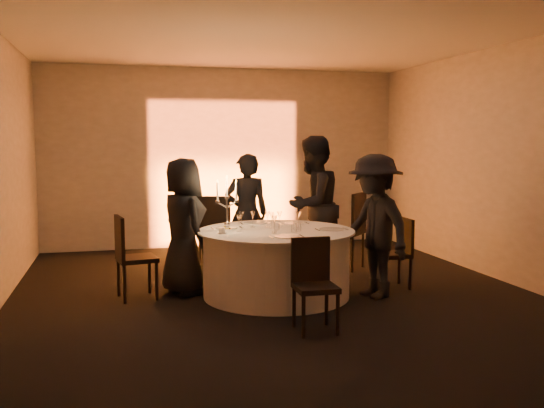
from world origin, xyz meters
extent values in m
plane|color=black|center=(0.00, 0.00, 0.00)|extent=(7.00, 7.00, 0.00)
plane|color=white|center=(0.00, 0.00, 3.00)|extent=(7.00, 7.00, 0.00)
plane|color=#AAA69E|center=(0.00, 3.50, 1.50)|extent=(7.00, 0.00, 7.00)
plane|color=#AAA69E|center=(0.00, -3.50, 1.50)|extent=(7.00, 0.00, 7.00)
plane|color=#AAA69E|center=(3.00, 0.00, 1.50)|extent=(0.00, 7.00, 7.00)
cube|color=black|center=(0.00, 3.20, 0.05)|extent=(0.25, 0.12, 0.10)
cylinder|color=black|center=(0.00, 0.00, 0.01)|extent=(0.60, 0.60, 0.03)
cylinder|color=black|center=(0.00, 0.00, 0.38)|extent=(0.20, 0.20, 0.75)
cylinder|color=white|center=(0.00, 0.00, 0.38)|extent=(1.68, 1.68, 0.75)
cylinder|color=white|center=(0.00, 0.00, 0.76)|extent=(1.80, 1.80, 0.02)
cube|color=black|center=(-1.56, 0.28, 0.46)|extent=(0.48, 0.48, 0.05)
cube|color=black|center=(-1.75, 0.25, 0.71)|extent=(0.11, 0.42, 0.48)
cylinder|color=black|center=(-1.35, 0.14, 0.22)|extent=(0.04, 0.04, 0.45)
cylinder|color=black|center=(-1.42, 0.49, 0.22)|extent=(0.04, 0.04, 0.45)
cylinder|color=black|center=(-1.70, 0.07, 0.22)|extent=(0.04, 0.04, 0.45)
cylinder|color=black|center=(-1.77, 0.42, 0.22)|extent=(0.04, 0.04, 0.45)
cube|color=black|center=(-0.44, 1.69, 0.50)|extent=(0.55, 0.55, 0.05)
cube|color=black|center=(-0.49, 1.50, 0.78)|extent=(0.45, 0.15, 0.52)
cylinder|color=black|center=(-0.20, 1.83, 0.24)|extent=(0.04, 0.04, 0.49)
cylinder|color=black|center=(-0.58, 1.93, 0.24)|extent=(0.04, 0.04, 0.49)
cylinder|color=black|center=(-0.30, 1.46, 0.24)|extent=(0.04, 0.04, 0.49)
cylinder|color=black|center=(-0.68, 1.55, 0.24)|extent=(0.04, 0.04, 0.49)
cube|color=black|center=(1.31, 1.24, 0.51)|extent=(0.66, 0.66, 0.05)
cube|color=black|center=(1.47, 1.10, 0.81)|extent=(0.35, 0.37, 0.54)
cylinder|color=black|center=(1.30, 1.53, 0.25)|extent=(0.04, 0.04, 0.50)
cylinder|color=black|center=(1.03, 1.23, 0.25)|extent=(0.04, 0.04, 0.50)
cylinder|color=black|center=(1.60, 1.25, 0.25)|extent=(0.04, 0.04, 0.50)
cylinder|color=black|center=(1.32, 0.96, 0.25)|extent=(0.04, 0.04, 0.50)
cube|color=black|center=(1.48, 0.04, 0.41)|extent=(0.38, 0.38, 0.05)
cube|color=black|center=(1.65, 0.03, 0.64)|extent=(0.05, 0.37, 0.43)
cylinder|color=black|center=(1.32, 0.20, 0.20)|extent=(0.04, 0.04, 0.40)
cylinder|color=black|center=(1.31, -0.12, 0.20)|extent=(0.04, 0.04, 0.40)
cylinder|color=black|center=(1.64, 0.19, 0.20)|extent=(0.04, 0.04, 0.40)
cylinder|color=black|center=(1.63, -0.13, 0.20)|extent=(0.04, 0.04, 0.40)
cube|color=black|center=(0.03, -1.36, 0.42)|extent=(0.39, 0.39, 0.05)
cube|color=black|center=(0.03, -1.19, 0.65)|extent=(0.38, 0.05, 0.44)
cylinder|color=black|center=(-0.14, -1.52, 0.20)|extent=(0.04, 0.04, 0.41)
cylinder|color=black|center=(0.19, -1.53, 0.20)|extent=(0.04, 0.04, 0.41)
cylinder|color=black|center=(-0.13, -1.19, 0.20)|extent=(0.04, 0.04, 0.41)
cylinder|color=black|center=(0.19, -1.20, 0.20)|extent=(0.04, 0.04, 0.41)
imported|color=black|center=(-1.02, 0.38, 0.80)|extent=(0.75, 0.91, 1.59)
imported|color=black|center=(-0.07, 1.31, 0.81)|extent=(0.61, 0.42, 1.62)
imported|color=black|center=(0.77, 1.02, 0.93)|extent=(1.14, 1.10, 1.86)
imported|color=black|center=(1.08, -0.30, 0.82)|extent=(0.87, 1.19, 1.64)
cylinder|color=white|center=(-0.53, 0.27, 0.78)|extent=(0.25, 0.25, 0.01)
cube|color=silver|center=(-0.70, 0.27, 0.78)|extent=(0.01, 0.17, 0.01)
cube|color=silver|center=(-0.36, 0.27, 0.78)|extent=(0.02, 0.17, 0.01)
sphere|color=gold|center=(-0.53, 0.27, 0.82)|extent=(0.07, 0.07, 0.07)
cylinder|color=white|center=(-0.12, 0.59, 0.78)|extent=(0.28, 0.28, 0.01)
cube|color=silver|center=(-0.29, 0.59, 0.78)|extent=(0.02, 0.17, 0.01)
cube|color=silver|center=(0.05, 0.59, 0.78)|extent=(0.01, 0.17, 0.01)
cylinder|color=white|center=(0.34, 0.45, 0.78)|extent=(0.24, 0.24, 0.01)
cube|color=silver|center=(0.17, 0.45, 0.78)|extent=(0.02, 0.17, 0.01)
cube|color=silver|center=(0.51, 0.45, 0.78)|extent=(0.01, 0.17, 0.01)
cylinder|color=white|center=(0.62, -0.14, 0.78)|extent=(0.28, 0.28, 0.01)
cube|color=silver|center=(0.45, -0.14, 0.78)|extent=(0.02, 0.17, 0.01)
cube|color=silver|center=(0.79, -0.14, 0.78)|extent=(0.01, 0.17, 0.01)
cylinder|color=white|center=(-0.03, -0.53, 0.78)|extent=(0.27, 0.27, 0.01)
cube|color=silver|center=(-0.20, -0.53, 0.78)|extent=(0.02, 0.17, 0.01)
cube|color=silver|center=(0.14, -0.53, 0.78)|extent=(0.02, 0.17, 0.01)
cylinder|color=white|center=(-0.65, -0.11, 0.77)|extent=(0.11, 0.11, 0.01)
cylinder|color=white|center=(-0.65, -0.11, 0.81)|extent=(0.07, 0.07, 0.06)
cylinder|color=silver|center=(-0.55, 0.12, 0.78)|extent=(0.13, 0.13, 0.02)
sphere|color=silver|center=(-0.55, 0.12, 0.84)|extent=(0.07, 0.07, 0.07)
cylinder|color=silver|center=(-0.55, 0.12, 0.97)|extent=(0.03, 0.03, 0.33)
cylinder|color=silver|center=(-0.55, 0.12, 1.15)|extent=(0.05, 0.05, 0.03)
cylinder|color=white|center=(-0.55, 0.12, 1.26)|extent=(0.02, 0.02, 0.22)
cone|color=orange|center=(-0.55, 0.12, 1.39)|extent=(0.02, 0.02, 0.03)
cylinder|color=silver|center=(-0.60, 0.12, 1.06)|extent=(0.12, 0.02, 0.08)
cylinder|color=silver|center=(-0.66, 0.12, 1.10)|extent=(0.05, 0.05, 0.03)
cylinder|color=white|center=(-0.66, 0.12, 1.21)|extent=(0.02, 0.02, 0.22)
cone|color=orange|center=(-0.66, 0.12, 1.34)|extent=(0.02, 0.02, 0.03)
cylinder|color=silver|center=(-0.50, 0.12, 1.06)|extent=(0.12, 0.02, 0.08)
cylinder|color=silver|center=(-0.44, 0.12, 1.10)|extent=(0.05, 0.05, 0.03)
cylinder|color=white|center=(-0.44, 0.12, 1.21)|extent=(0.02, 0.02, 0.22)
cone|color=orange|center=(-0.44, 0.12, 1.34)|extent=(0.02, 0.02, 0.03)
cylinder|color=white|center=(-0.36, 0.26, 0.77)|extent=(0.06, 0.06, 0.01)
cylinder|color=white|center=(-0.36, 0.26, 0.83)|extent=(0.01, 0.01, 0.10)
cone|color=white|center=(-0.36, 0.26, 0.92)|extent=(0.07, 0.07, 0.09)
cylinder|color=white|center=(0.29, 0.11, 0.77)|extent=(0.06, 0.06, 0.01)
cylinder|color=white|center=(0.29, 0.11, 0.83)|extent=(0.01, 0.01, 0.10)
cone|color=white|center=(0.29, 0.11, 0.92)|extent=(0.07, 0.07, 0.09)
cylinder|color=white|center=(0.09, 0.21, 0.77)|extent=(0.06, 0.06, 0.01)
cylinder|color=white|center=(0.09, 0.21, 0.83)|extent=(0.01, 0.01, 0.10)
cone|color=white|center=(0.09, 0.21, 0.92)|extent=(0.07, 0.07, 0.09)
cylinder|color=white|center=(-0.08, -0.24, 0.77)|extent=(0.06, 0.06, 0.01)
cylinder|color=white|center=(-0.08, -0.24, 0.83)|extent=(0.01, 0.01, 0.10)
cone|color=white|center=(-0.08, -0.24, 0.92)|extent=(0.07, 0.07, 0.09)
cylinder|color=white|center=(-0.02, 0.14, 0.77)|extent=(0.06, 0.06, 0.01)
cylinder|color=white|center=(-0.02, 0.14, 0.83)|extent=(0.01, 0.01, 0.10)
cone|color=white|center=(-0.02, 0.14, 0.92)|extent=(0.07, 0.07, 0.09)
cylinder|color=white|center=(-0.04, 0.25, 0.77)|extent=(0.06, 0.06, 0.01)
cylinder|color=white|center=(-0.04, 0.25, 0.83)|extent=(0.01, 0.01, 0.10)
cone|color=white|center=(-0.04, 0.25, 0.92)|extent=(0.07, 0.07, 0.09)
cylinder|color=white|center=(-0.21, 0.28, 0.77)|extent=(0.06, 0.06, 0.01)
cylinder|color=white|center=(-0.21, 0.28, 0.83)|extent=(0.01, 0.01, 0.10)
cone|color=white|center=(-0.21, 0.28, 0.92)|extent=(0.07, 0.07, 0.09)
cylinder|color=white|center=(-0.06, -0.15, 0.77)|extent=(0.06, 0.06, 0.01)
cylinder|color=white|center=(-0.06, -0.15, 0.83)|extent=(0.01, 0.01, 0.10)
cone|color=white|center=(-0.06, -0.15, 0.92)|extent=(0.07, 0.07, 0.09)
cylinder|color=white|center=(-0.44, 0.00, 0.77)|extent=(0.06, 0.06, 0.01)
cylinder|color=white|center=(-0.44, 0.00, 0.83)|extent=(0.01, 0.01, 0.10)
cone|color=white|center=(-0.44, 0.00, 0.92)|extent=(0.07, 0.07, 0.09)
cylinder|color=white|center=(0.15, -0.21, 0.82)|extent=(0.07, 0.07, 0.09)
cylinder|color=white|center=(0.22, -0.16, 0.82)|extent=(0.07, 0.07, 0.09)
cylinder|color=white|center=(0.00, 0.00, 0.82)|extent=(0.07, 0.07, 0.09)
cylinder|color=white|center=(0.22, -0.05, 0.82)|extent=(0.07, 0.07, 0.09)
camera|label=1|loc=(-1.73, -6.65, 1.79)|focal=40.00mm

